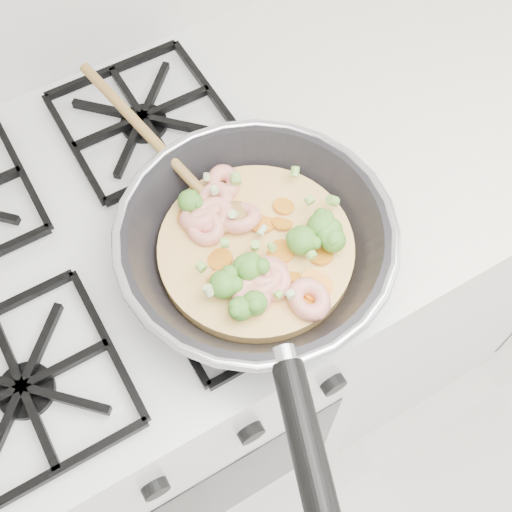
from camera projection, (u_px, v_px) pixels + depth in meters
stove at (142, 356)px, 1.27m from camera, size 0.60×0.60×0.92m
counter_right at (465, 187)px, 1.48m from camera, size 1.00×0.60×0.90m
skillet at (256, 247)px, 0.81m from camera, size 0.35×0.66×0.11m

